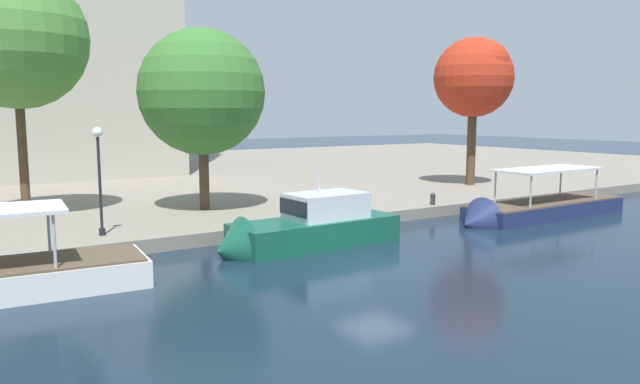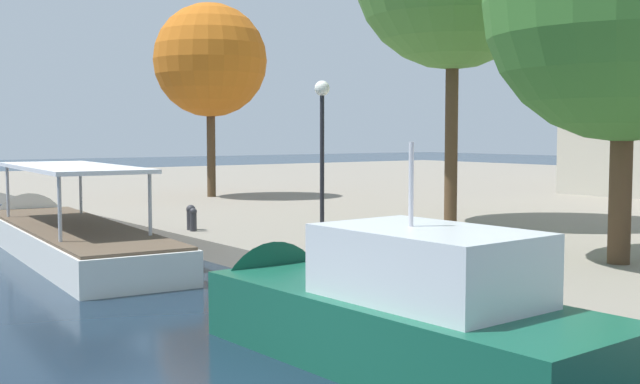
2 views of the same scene
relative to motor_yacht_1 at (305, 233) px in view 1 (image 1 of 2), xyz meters
name	(u,v)px [view 1 (image 1 of 2)]	position (x,y,z in m)	size (l,w,h in m)	color
ground_plane	(375,266)	(0.63, -4.16, -0.62)	(220.00, 220.00, 0.00)	#142333
dock_promenade	(131,178)	(0.63, 29.96, -0.32)	(120.00, 55.00, 0.61)	gray
motor_yacht_1	(305,233)	(0.00, 0.00, 0.00)	(8.66, 3.06, 4.57)	#14513D
tour_boat_2	(534,212)	(14.63, -0.58, -0.31)	(12.12, 3.11, 3.85)	navy
mooring_bollard_1	(433,198)	(10.42, 3.08, 0.36)	(0.31, 0.31, 0.69)	#2D2D33
lamp_post	(99,167)	(-7.49, 4.33, 2.91)	(0.42, 0.42, 4.60)	black
tree_0	(204,93)	(-1.04, 8.60, 6.23)	(6.72, 6.72, 9.67)	#4C3823
tree_1	(16,39)	(-9.58, 11.20, 8.76)	(6.91, 6.91, 12.28)	#4C3823
tree_3	(476,75)	(19.61, 8.66, 7.92)	(5.69, 5.69, 10.61)	#4C3823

